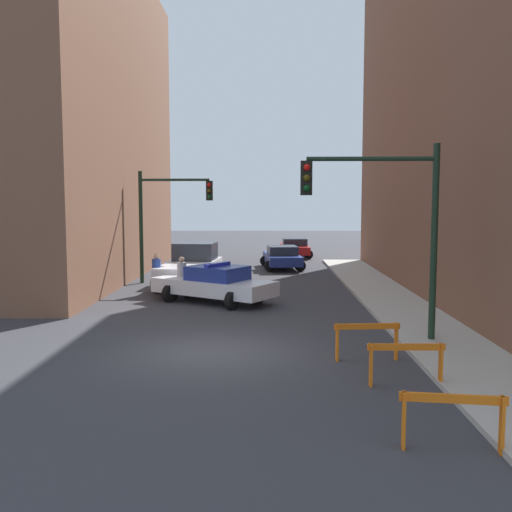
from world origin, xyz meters
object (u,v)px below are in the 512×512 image
(police_car, at_px, (215,284))
(pedestrian_crossing, at_px, (182,277))
(parked_car_mid, at_px, (295,247))
(barrier_front, at_px, (453,412))
(traffic_light_near, at_px, (391,212))
(traffic_light_far, at_px, (164,210))
(white_truck, at_px, (192,266))
(barrier_back, at_px, (367,335))
(barrier_mid, at_px, (406,357))
(pedestrian_corner, at_px, (157,273))
(parked_car_near, at_px, (282,257))

(police_car, bearing_deg, pedestrian_crossing, 91.85)
(parked_car_mid, xyz_separation_m, barrier_front, (0.96, -30.38, -0.06))
(traffic_light_near, relative_size, parked_car_mid, 1.20)
(traffic_light_far, distance_m, white_truck, 2.97)
(white_truck, bearing_deg, barrier_front, -64.91)
(barrier_front, height_order, barrier_back, same)
(traffic_light_near, relative_size, pedestrian_crossing, 3.13)
(traffic_light_near, bearing_deg, barrier_mid, -96.23)
(white_truck, distance_m, pedestrian_corner, 2.50)
(parked_car_near, height_order, barrier_back, parked_car_near)
(pedestrian_corner, bearing_deg, parked_car_mid, -178.64)
(traffic_light_near, xyz_separation_m, pedestrian_crossing, (-6.60, 6.86, -2.67))
(barrier_mid, bearing_deg, traffic_light_far, 117.21)
(traffic_light_far, xyz_separation_m, parked_car_mid, (6.64, 12.46, -2.72))
(parked_car_mid, bearing_deg, barrier_mid, -89.26)
(white_truck, xyz_separation_m, pedestrian_crossing, (0.08, -3.47, -0.04))
(pedestrian_crossing, xyz_separation_m, barrier_front, (6.16, -13.57, -0.24))
(traffic_light_far, relative_size, pedestrian_crossing, 3.13)
(police_car, xyz_separation_m, pedestrian_corner, (-2.60, 2.04, 0.14))
(parked_car_mid, distance_m, barrier_front, 30.40)
(barrier_front, distance_m, barrier_mid, 3.08)
(barrier_front, bearing_deg, traffic_light_near, 86.29)
(white_truck, xyz_separation_m, barrier_back, (5.81, -12.03, -0.29))
(traffic_light_far, xyz_separation_m, pedestrian_corner, (0.20, -3.10, -2.54))
(white_truck, relative_size, parked_car_mid, 1.28)
(traffic_light_near, bearing_deg, pedestrian_crossing, 133.89)
(barrier_mid, xyz_separation_m, barrier_back, (-0.47, 1.93, 0.00))
(traffic_light_near, xyz_separation_m, barrier_front, (-0.43, -6.72, -2.91))
(police_car, distance_m, pedestrian_corner, 3.30)
(pedestrian_corner, bearing_deg, barrier_front, 50.35)
(police_car, xyz_separation_m, white_truck, (-1.44, 4.26, 0.18))
(police_car, height_order, pedestrian_crossing, pedestrian_crossing)
(parked_car_near, bearing_deg, pedestrian_crossing, -118.11)
(barrier_back, bearing_deg, parked_car_mid, 91.20)
(barrier_front, distance_m, barrier_back, 5.03)
(white_truck, distance_m, parked_car_near, 7.89)
(parked_car_near, height_order, pedestrian_crossing, pedestrian_crossing)
(police_car, relative_size, white_truck, 0.89)
(barrier_mid, bearing_deg, police_car, 116.50)
(barrier_front, xyz_separation_m, barrier_mid, (0.04, 3.08, 0.00))
(police_car, xyz_separation_m, pedestrian_crossing, (-1.36, 0.79, 0.14))
(traffic_light_near, relative_size, barrier_back, 3.25)
(barrier_back, bearing_deg, pedestrian_crossing, 123.81)
(white_truck, bearing_deg, pedestrian_crossing, -83.73)
(parked_car_mid, relative_size, pedestrian_corner, 2.62)
(police_car, distance_m, white_truck, 4.50)
(traffic_light_near, xyz_separation_m, white_truck, (-6.67, 10.33, -2.62))
(traffic_light_far, relative_size, police_car, 1.05)
(traffic_light_far, height_order, pedestrian_crossing, traffic_light_far)
(white_truck, height_order, barrier_back, white_truck)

